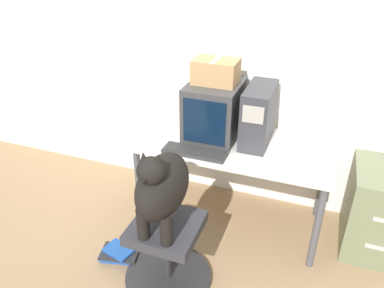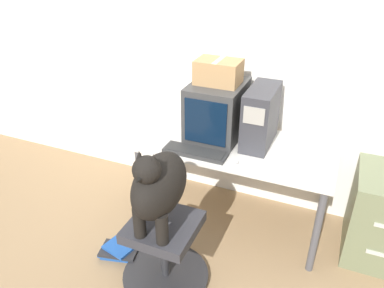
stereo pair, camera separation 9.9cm
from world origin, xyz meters
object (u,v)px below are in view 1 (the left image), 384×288
(filing_cabinet, at_px, (378,210))
(book_stack_floor, at_px, (120,253))
(dog, at_px, (161,186))
(office_chair, at_px, (167,254))
(crt_monitor, at_px, (214,110))
(keyboard, at_px, (195,152))
(pc_tower, at_px, (258,115))
(cardboard_box, at_px, (216,71))

(filing_cabinet, relative_size, book_stack_floor, 2.18)
(dog, bearing_deg, office_chair, 90.00)
(crt_monitor, bearing_deg, keyboard, -96.20)
(crt_monitor, xyz_separation_m, pc_tower, (0.33, 0.00, 0.01))
(crt_monitor, height_order, cardboard_box, cardboard_box)
(pc_tower, bearing_deg, crt_monitor, -179.89)
(keyboard, xyz_separation_m, dog, (-0.00, -0.55, 0.07))
(keyboard, bearing_deg, filing_cabinet, 13.52)
(crt_monitor, relative_size, book_stack_floor, 1.60)
(crt_monitor, relative_size, pc_tower, 1.11)
(keyboard, bearing_deg, pc_tower, 42.06)
(keyboard, height_order, filing_cabinet, keyboard)
(dog, xyz_separation_m, filing_cabinet, (1.28, 0.86, -0.46))
(office_chair, xyz_separation_m, cardboard_box, (0.04, 0.84, 0.97))
(crt_monitor, height_order, keyboard, crt_monitor)
(crt_monitor, bearing_deg, filing_cabinet, -0.94)
(crt_monitor, distance_m, keyboard, 0.38)
(pc_tower, relative_size, book_stack_floor, 1.44)
(pc_tower, height_order, dog, pc_tower)
(office_chair, distance_m, cardboard_box, 1.29)
(book_stack_floor, bearing_deg, crt_monitor, 60.32)
(filing_cabinet, bearing_deg, crt_monitor, 179.06)
(keyboard, xyz_separation_m, office_chair, (-0.00, -0.51, -0.49))
(dog, height_order, filing_cabinet, dog)
(pc_tower, height_order, filing_cabinet, pc_tower)
(filing_cabinet, distance_m, cardboard_box, 1.52)
(pc_tower, xyz_separation_m, dog, (-0.37, -0.88, -0.13))
(keyboard, height_order, book_stack_floor, keyboard)
(pc_tower, xyz_separation_m, filing_cabinet, (0.92, -0.02, -0.59))
(office_chair, relative_size, filing_cabinet, 0.88)
(dog, distance_m, filing_cabinet, 1.61)
(cardboard_box, bearing_deg, dog, -92.43)
(cardboard_box, bearing_deg, office_chair, -92.54)
(pc_tower, bearing_deg, dog, -112.69)
(dog, bearing_deg, keyboard, 89.83)
(filing_cabinet, bearing_deg, book_stack_floor, -155.83)
(pc_tower, bearing_deg, keyboard, -137.94)
(crt_monitor, distance_m, book_stack_floor, 1.25)
(filing_cabinet, bearing_deg, dog, -146.30)
(keyboard, bearing_deg, book_stack_floor, -132.19)
(filing_cabinet, xyz_separation_m, book_stack_floor, (-1.69, -0.76, -0.29))
(office_chair, distance_m, filing_cabinet, 1.52)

